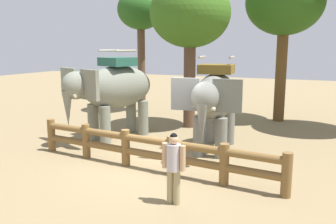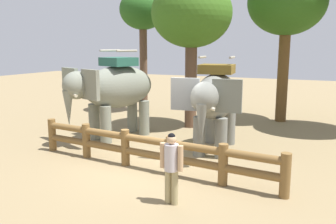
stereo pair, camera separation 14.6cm
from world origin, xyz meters
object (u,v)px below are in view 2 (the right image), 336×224
at_px(log_fence, 147,149).
at_px(elephant_center, 215,99).
at_px(tree_far_right, 143,13).
at_px(tree_far_left, 192,15).
at_px(tourist_woman_in_black, 171,163).
at_px(elephant_near_left, 114,89).
at_px(tree_back_center, 287,4).

relative_size(log_fence, elephant_center, 2.12).
bearing_deg(tree_far_right, elephant_center, -44.76).
relative_size(tree_far_left, tree_far_right, 0.98).
xyz_separation_m(elephant_center, tourist_woman_in_black, (0.38, -4.19, -0.81)).
distance_m(log_fence, tree_far_right, 10.15).
xyz_separation_m(elephant_near_left, tree_far_right, (-1.69, 5.39, 3.17)).
distance_m(elephant_near_left, tree_far_left, 4.46).
height_order(tourist_woman_in_black, tree_back_center, tree_back_center).
height_order(tourist_woman_in_black, tree_far_left, tree_far_left).
relative_size(tree_far_left, tree_back_center, 0.91).
relative_size(tourist_woman_in_black, tree_back_center, 0.24).
xyz_separation_m(elephant_near_left, tree_back_center, (5.18, 5.79, 3.34)).
xyz_separation_m(elephant_near_left, tourist_woman_in_black, (4.28, -4.34, -0.92)).
bearing_deg(elephant_center, log_fence, -114.88).
height_order(elephant_near_left, tree_back_center, tree_back_center).
height_order(elephant_center, tree_far_left, tree_far_left).
relative_size(log_fence, tourist_woman_in_black, 4.85).
relative_size(tourist_woman_in_black, tree_far_left, 0.26).
distance_m(tourist_woman_in_black, tree_far_left, 8.50).
bearing_deg(tree_far_left, tree_far_right, 145.51).
height_order(elephant_near_left, tree_far_left, tree_far_left).
bearing_deg(elephant_center, tree_back_center, 77.76).
bearing_deg(elephant_center, tree_far_right, 135.24).
relative_size(tree_back_center, tree_far_right, 1.09).
bearing_deg(elephant_center, tree_far_left, 123.14).
height_order(tourist_woman_in_black, tree_far_right, tree_far_right).
bearing_deg(tourist_woman_in_black, tree_far_right, 121.52).
xyz_separation_m(elephant_center, tree_back_center, (1.29, 5.94, 3.44)).
height_order(elephant_center, tourist_woman_in_black, elephant_center).
relative_size(elephant_center, tree_far_right, 0.59).
height_order(elephant_center, tree_far_right, tree_far_right).
xyz_separation_m(tree_far_left, tree_far_right, (-3.57, 2.45, 0.40)).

